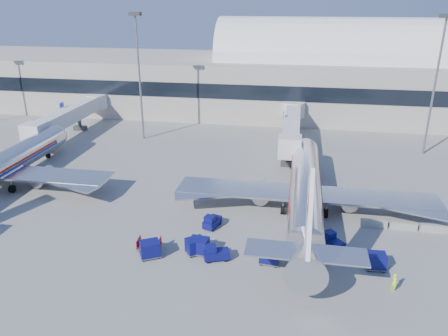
% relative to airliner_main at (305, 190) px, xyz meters
% --- Properties ---
extents(ground, '(260.00, 260.00, 0.00)m').
position_rel_airliner_main_xyz_m(ground, '(-10.00, -4.51, -2.93)').
color(ground, gray).
rests_on(ground, ground).
extents(terminal, '(170.00, 28.15, 21.00)m').
position_rel_airliner_main_xyz_m(terminal, '(-23.60, 51.46, 4.60)').
color(terminal, '#B2AA9E').
rests_on(terminal, ground).
extents(airliner_main, '(32.00, 37.26, 12.07)m').
position_rel_airliner_main_xyz_m(airliner_main, '(0.00, 0.00, 0.00)').
color(airliner_main, silver).
rests_on(airliner_main, ground).
extents(jetbridge_near, '(4.40, 27.50, 6.25)m').
position_rel_airliner_main_xyz_m(jetbridge_near, '(-2.40, 26.30, 1.00)').
color(jetbridge_near, silver).
rests_on(jetbridge_near, ground).
extents(jetbridge_mid, '(4.40, 27.50, 6.25)m').
position_rel_airliner_main_xyz_m(jetbridge_mid, '(-44.40, 26.30, 1.00)').
color(jetbridge_mid, silver).
rests_on(jetbridge_mid, ground).
extents(mast_west, '(2.00, 1.20, 22.60)m').
position_rel_airliner_main_xyz_m(mast_west, '(-30.00, 25.49, 11.87)').
color(mast_west, slate).
rests_on(mast_west, ground).
extents(mast_east, '(2.00, 1.20, 22.60)m').
position_rel_airliner_main_xyz_m(mast_east, '(20.00, 25.49, 11.87)').
color(mast_east, slate).
rests_on(mast_east, ground).
extents(barrier_near, '(3.00, 0.55, 0.90)m').
position_rel_airliner_main_xyz_m(barrier_near, '(8.00, -2.51, -2.48)').
color(barrier_near, '#9E9E96').
rests_on(barrier_near, ground).
extents(barrier_mid, '(3.00, 0.55, 0.90)m').
position_rel_airliner_main_xyz_m(barrier_mid, '(11.30, -2.51, -2.48)').
color(barrier_mid, '#9E9E96').
rests_on(barrier_mid, ground).
extents(barrier_far, '(3.00, 0.55, 0.90)m').
position_rel_airliner_main_xyz_m(barrier_far, '(14.60, -2.51, -2.48)').
color(barrier_far, '#9E9E96').
rests_on(barrier_far, ground).
extents(tug_lead, '(2.86, 2.06, 1.68)m').
position_rel_airliner_main_xyz_m(tug_lead, '(-8.88, -12.31, -2.16)').
color(tug_lead, '#0B0D54').
rests_on(tug_lead, ground).
extents(tug_right, '(2.64, 2.84, 1.69)m').
position_rel_airliner_main_xyz_m(tug_right, '(2.94, -7.91, -2.15)').
color(tug_right, '#0B0D54').
rests_on(tug_right, ground).
extents(tug_left, '(1.99, 2.80, 1.65)m').
position_rel_airliner_main_xyz_m(tug_left, '(-10.57, -5.81, -2.17)').
color(tug_left, '#0B0D54').
rests_on(tug_left, ground).
extents(cart_train_a, '(2.14, 1.71, 1.78)m').
position_rel_airliner_main_xyz_m(cart_train_a, '(-10.75, -11.50, -1.98)').
color(cart_train_a, '#0B0D54').
rests_on(cart_train_a, ground).
extents(cart_train_b, '(2.44, 2.35, 1.71)m').
position_rel_airliner_main_xyz_m(cart_train_b, '(-11.16, -11.51, -2.01)').
color(cart_train_b, '#0B0D54').
rests_on(cart_train_b, ground).
extents(cart_train_c, '(2.55, 2.35, 1.81)m').
position_rel_airliner_main_xyz_m(cart_train_c, '(-15.58, -13.02, -1.96)').
color(cart_train_c, '#0B0D54').
rests_on(cart_train_c, ground).
extents(cart_solo_near, '(2.12, 1.68, 1.76)m').
position_rel_airliner_main_xyz_m(cart_solo_near, '(-3.40, -12.02, -1.99)').
color(cart_solo_near, '#0B0D54').
rests_on(cart_solo_near, ground).
extents(cart_solo_far, '(2.01, 1.58, 1.70)m').
position_rel_airliner_main_xyz_m(cart_solo_far, '(6.97, -11.17, -2.02)').
color(cart_solo_far, '#0B0D54').
rests_on(cart_solo_far, ground).
extents(cart_open_red, '(2.49, 1.85, 0.63)m').
position_rel_airliner_main_xyz_m(cart_open_red, '(-16.12, -11.64, -2.47)').
color(cart_open_red, slate).
rests_on(cart_open_red, ground).
extents(ramp_worker, '(0.62, 0.75, 1.78)m').
position_rel_airliner_main_xyz_m(ramp_worker, '(8.11, -14.48, -2.04)').
color(ramp_worker, '#B3EC18').
rests_on(ramp_worker, ground).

